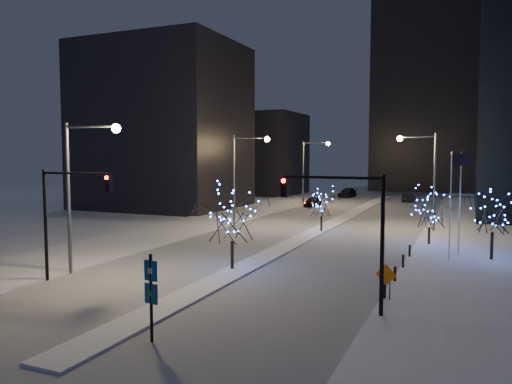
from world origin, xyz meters
The scene contains 25 objects.
ground centered at (0.00, 0.00, 0.00)m, with size 160.00×160.00×0.00m, color white.
road centered at (0.00, 35.00, 0.01)m, with size 20.00×130.00×0.02m, color #9CA1AA.
median centered at (0.00, 30.00, 0.07)m, with size 2.00×80.00×0.15m, color white.
east_sidewalk centered at (15.00, 20.00, 0.07)m, with size 10.00×90.00×0.15m, color white.
west_sidewalk centered at (-14.00, 20.00, 0.07)m, with size 8.00×90.00×0.15m, color white.
filler_west_near centered at (-28.00, 40.00, 12.00)m, with size 22.00×18.00×24.00m, color black.
filler_west_far centered at (-26.00, 70.00, 8.00)m, with size 18.00×16.00×16.00m, color black.
horizon_block centered at (6.00, 92.00, 21.00)m, with size 24.00×14.00×42.00m, color black.
street_lamp_w_near centered at (-8.94, 2.00, 6.50)m, with size 4.40×0.56×10.00m.
street_lamp_w_mid centered at (-8.94, 27.00, 6.50)m, with size 4.40×0.56×10.00m.
street_lamp_w_far centered at (-8.94, 52.00, 6.50)m, with size 4.40×0.56×10.00m.
street_lamp_east centered at (10.08, 30.00, 6.45)m, with size 3.90×0.56×10.00m.
traffic_signal_west centered at (-8.44, 0.00, 4.76)m, with size 5.26×0.43×7.00m.
traffic_signal_east centered at (8.94, 1.00, 4.76)m, with size 5.26×0.43×7.00m.
flagpoles centered at (13.37, 17.25, 4.80)m, with size 1.35×2.60×8.00m.
bollards centered at (10.20, 10.00, 0.60)m, with size 0.16×12.16×0.90m.
car_near centered at (-7.64, 49.45, 0.74)m, with size 1.74×4.33×1.48m, color black.
car_mid centered at (4.95, 62.81, 0.67)m, with size 1.42×4.06×1.34m, color black.
car_far centered at (-6.51, 67.89, 0.81)m, with size 2.27×5.59×1.62m, color black.
holiday_tree_median_near centered at (-0.50, 7.07, 3.81)m, with size 6.11×6.11×5.79m.
holiday_tree_median_far centered at (0.50, 25.67, 2.99)m, with size 4.61×4.61×4.42m.
holiday_tree_plaza_near centered at (15.90, 17.36, 3.57)m, with size 4.72×4.72×5.09m.
holiday_tree_plaza_far centered at (11.13, 22.25, 3.18)m, with size 4.74×4.74×4.90m.
wayfinding_sign centered at (2.10, -6.00, 2.33)m, with size 0.68×0.20×3.79m.
construction_sign centered at (10.30, 3.77, 1.32)m, with size 1.16×0.29×1.94m.
Camera 1 is at (14.30, -23.13, 7.97)m, focal length 35.00 mm.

